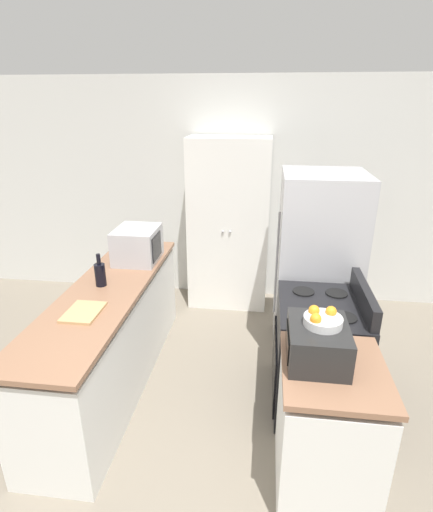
{
  "coord_description": "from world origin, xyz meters",
  "views": [
    {
      "loc": [
        0.42,
        -1.51,
        2.33
      ],
      "look_at": [
        0.0,
        1.73,
        1.05
      ],
      "focal_mm": 28.0,
      "sensor_mm": 36.0,
      "label": 1
    }
  ],
  "objects_px": {
    "toaster_oven": "(317,343)",
    "fruit_bowl": "(322,319)",
    "pantry_cabinet": "(229,225)",
    "refrigerator": "(317,267)",
    "wine_bottle": "(100,274)",
    "stove": "(317,354)",
    "microwave": "(138,245)"
  },
  "relations": [
    {
      "from": "microwave",
      "to": "wine_bottle",
      "type": "height_order",
      "value": "microwave"
    },
    {
      "from": "toaster_oven",
      "to": "fruit_bowl",
      "type": "height_order",
      "value": "fruit_bowl"
    },
    {
      "from": "toaster_oven",
      "to": "fruit_bowl",
      "type": "bearing_deg",
      "value": 54.35
    },
    {
      "from": "fruit_bowl",
      "to": "pantry_cabinet",
      "type": "bearing_deg",
      "value": 108.08
    },
    {
      "from": "refrigerator",
      "to": "microwave",
      "type": "bearing_deg",
      "value": -175.58
    },
    {
      "from": "refrigerator",
      "to": "stove",
      "type": "bearing_deg",
      "value": -93.06
    },
    {
      "from": "stove",
      "to": "wine_bottle",
      "type": "bearing_deg",
      "value": 176.63
    },
    {
      "from": "stove",
      "to": "refrigerator",
      "type": "relative_size",
      "value": 0.61
    },
    {
      "from": "wine_bottle",
      "to": "microwave",
      "type": "bearing_deg",
      "value": 76.71
    },
    {
      "from": "pantry_cabinet",
      "to": "microwave",
      "type": "xyz_separation_m",
      "value": [
        -0.76,
        -1.0,
        0.08
      ]
    },
    {
      "from": "stove",
      "to": "wine_bottle",
      "type": "distance_m",
      "value": 1.86
    },
    {
      "from": "wine_bottle",
      "to": "toaster_oven",
      "type": "bearing_deg",
      "value": -25.99
    },
    {
      "from": "stove",
      "to": "microwave",
      "type": "height_order",
      "value": "microwave"
    },
    {
      "from": "stove",
      "to": "wine_bottle",
      "type": "relative_size",
      "value": 3.87
    },
    {
      "from": "pantry_cabinet",
      "to": "fruit_bowl",
      "type": "xyz_separation_m",
      "value": [
        0.77,
        -2.36,
        0.18
      ]
    },
    {
      "from": "wine_bottle",
      "to": "fruit_bowl",
      "type": "relative_size",
      "value": 1.25
    },
    {
      "from": "stove",
      "to": "fruit_bowl",
      "type": "bearing_deg",
      "value": -98.91
    },
    {
      "from": "stove",
      "to": "refrigerator",
      "type": "bearing_deg",
      "value": 86.94
    },
    {
      "from": "refrigerator",
      "to": "wine_bottle",
      "type": "bearing_deg",
      "value": -158.83
    },
    {
      "from": "fruit_bowl",
      "to": "toaster_oven",
      "type": "bearing_deg",
      "value": -125.65
    },
    {
      "from": "refrigerator",
      "to": "toaster_oven",
      "type": "bearing_deg",
      "value": -96.27
    },
    {
      "from": "refrigerator",
      "to": "wine_bottle",
      "type": "xyz_separation_m",
      "value": [
        -1.82,
        -0.7,
        0.13
      ]
    },
    {
      "from": "toaster_oven",
      "to": "microwave",
      "type": "bearing_deg",
      "value": 137.71
    },
    {
      "from": "pantry_cabinet",
      "to": "fruit_bowl",
      "type": "height_order",
      "value": "pantry_cabinet"
    },
    {
      "from": "wine_bottle",
      "to": "pantry_cabinet",
      "type": "bearing_deg",
      "value": 60.32
    },
    {
      "from": "refrigerator",
      "to": "microwave",
      "type": "height_order",
      "value": "refrigerator"
    },
    {
      "from": "stove",
      "to": "toaster_oven",
      "type": "bearing_deg",
      "value": -99.93
    },
    {
      "from": "wine_bottle",
      "to": "toaster_oven",
      "type": "distance_m",
      "value": 1.84
    },
    {
      "from": "pantry_cabinet",
      "to": "wine_bottle",
      "type": "xyz_separation_m",
      "value": [
        -0.9,
        -1.58,
        0.03
      ]
    },
    {
      "from": "toaster_oven",
      "to": "fruit_bowl",
      "type": "distance_m",
      "value": 0.15
    },
    {
      "from": "pantry_cabinet",
      "to": "toaster_oven",
      "type": "relative_size",
      "value": 4.72
    },
    {
      "from": "pantry_cabinet",
      "to": "wine_bottle",
      "type": "bearing_deg",
      "value": -119.68
    }
  ]
}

